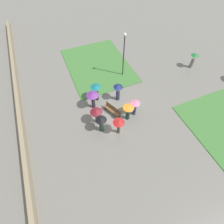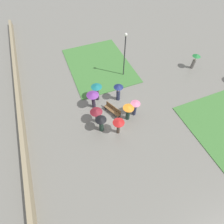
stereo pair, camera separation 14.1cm
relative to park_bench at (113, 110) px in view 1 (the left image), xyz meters
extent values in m
plane|color=slate|center=(0.18, 0.05, -0.47)|extent=(90.00, 90.00, 0.00)
cube|color=#427A38|center=(-7.53, 1.23, -0.44)|extent=(9.65, 7.22, 0.06)
cube|color=gray|center=(0.18, -8.32, -0.05)|extent=(45.00, 0.35, 0.84)
cube|color=brown|center=(0.03, -0.07, -0.05)|extent=(1.88, 1.16, 0.05)
cube|color=brown|center=(-0.05, 0.10, 0.20)|extent=(1.72, 0.83, 0.45)
cube|color=#232326|center=(-0.73, -0.41, -0.27)|extent=(0.23, 0.38, 0.40)
cube|color=#232326|center=(0.79, 0.28, -0.27)|extent=(0.23, 0.38, 0.40)
cylinder|color=#2D2D30|center=(-4.74, 3.28, 1.92)|extent=(0.12, 0.12, 4.79)
sphere|color=white|center=(-4.74, 3.28, 4.48)|extent=(0.32, 0.32, 0.32)
cylinder|color=#1E3328|center=(1.16, 1.04, 0.03)|extent=(0.45, 0.45, 1.01)
sphere|color=beige|center=(1.16, 1.04, 0.65)|extent=(0.21, 0.21, 0.21)
cylinder|color=#4C4C4F|center=(1.16, 1.04, 0.93)|extent=(0.02, 0.02, 0.35)
cone|color=orange|center=(1.16, 1.04, 1.22)|extent=(1.02, 1.02, 0.22)
cylinder|color=#47382D|center=(2.26, -0.40, 0.03)|extent=(0.38, 0.38, 1.01)
sphere|color=brown|center=(2.26, -0.40, 0.64)|extent=(0.20, 0.20, 0.20)
cylinder|color=#4C4C4F|center=(2.26, -0.40, 0.91)|extent=(0.02, 0.02, 0.35)
cone|color=red|center=(2.26, -0.40, 1.19)|extent=(1.01, 1.01, 0.21)
cylinder|color=#1E3328|center=(1.46, -1.69, 0.05)|extent=(0.52, 0.52, 1.04)
sphere|color=#997051|center=(1.46, -1.69, 0.67)|extent=(0.21, 0.21, 0.21)
cylinder|color=#4C4C4F|center=(1.46, -1.69, 0.95)|extent=(0.02, 0.02, 0.35)
cone|color=black|center=(1.46, -1.69, 1.25)|extent=(0.98, 0.98, 0.25)
cylinder|color=#2D2333|center=(-1.39, -1.47, 0.11)|extent=(0.42, 0.42, 1.17)
sphere|color=beige|center=(-1.39, -1.47, 0.80)|extent=(0.22, 0.22, 0.22)
cylinder|color=#4C4C4F|center=(-1.39, -1.47, 1.08)|extent=(0.02, 0.02, 0.35)
cone|color=#703389|center=(-1.39, -1.47, 1.37)|extent=(1.18, 1.18, 0.22)
cylinder|color=#282D47|center=(-1.42, 1.18, 0.12)|extent=(0.54, 0.54, 1.18)
sphere|color=beige|center=(-1.42, 1.18, 0.81)|extent=(0.22, 0.22, 0.22)
cylinder|color=#4C4C4F|center=(-1.42, 1.18, 1.10)|extent=(0.02, 0.02, 0.35)
cone|color=navy|center=(-1.42, 1.18, 1.40)|extent=(0.94, 0.94, 0.25)
cylinder|color=#282D47|center=(0.94, 1.85, 0.05)|extent=(0.47, 0.47, 1.04)
sphere|color=tan|center=(0.94, 1.85, 0.67)|extent=(0.21, 0.21, 0.21)
cylinder|color=#4C4C4F|center=(0.94, 1.85, 0.94)|extent=(0.02, 0.02, 0.35)
cone|color=pink|center=(0.94, 1.85, 1.22)|extent=(0.91, 0.91, 0.20)
cylinder|color=slate|center=(0.45, -1.77, 0.00)|extent=(0.44, 0.44, 0.95)
sphere|color=beige|center=(0.45, -1.77, 0.59)|extent=(0.22, 0.22, 0.22)
cylinder|color=#4C4C4F|center=(0.45, -1.77, 0.87)|extent=(0.02, 0.02, 0.35)
cone|color=maroon|center=(0.45, -1.77, 1.18)|extent=(1.11, 1.11, 0.26)
cylinder|color=#2D2333|center=(-2.25, -0.80, 0.12)|extent=(0.48, 0.48, 1.19)
sphere|color=beige|center=(-2.25, -0.80, 0.82)|extent=(0.22, 0.22, 0.22)
cylinder|color=#4C4C4F|center=(-2.25, -0.80, 1.11)|extent=(0.02, 0.02, 0.35)
cone|color=#197075|center=(-2.25, -0.80, 1.38)|extent=(1.07, 1.07, 0.19)
cylinder|color=slate|center=(-2.77, 11.57, 0.07)|extent=(0.52, 0.52, 1.08)
sphere|color=beige|center=(-2.77, 11.57, 0.71)|extent=(0.20, 0.20, 0.20)
cylinder|color=#4C4C4F|center=(-2.77, 11.57, 0.99)|extent=(0.02, 0.02, 0.35)
cone|color=#237A38|center=(-2.77, 11.57, 1.27)|extent=(0.93, 0.93, 0.22)
camera|label=1|loc=(9.57, -4.12, 13.23)|focal=28.00mm
camera|label=2|loc=(9.63, -3.99, 13.23)|focal=28.00mm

